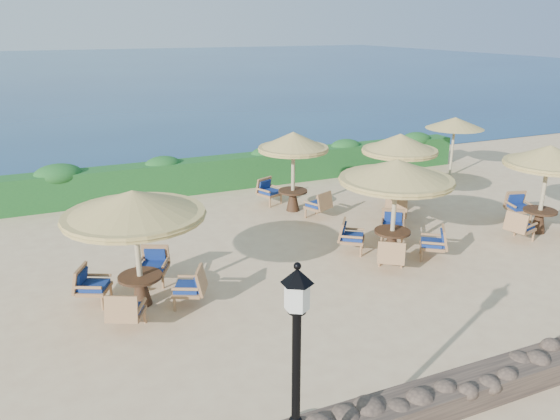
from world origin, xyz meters
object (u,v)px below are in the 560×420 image
at_px(extra_parasol, 455,123).
at_px(cafe_set_2, 546,173).
at_px(cafe_set_1, 395,189).
at_px(cafe_set_3, 293,155).
at_px(lamp_post, 296,398).
at_px(cafe_set_0, 135,225).
at_px(cafe_set_4, 399,156).

relative_size(extra_parasol, cafe_set_2, 0.89).
distance_m(extra_parasol, cafe_set_1, 9.02).
relative_size(extra_parasol, cafe_set_3, 0.85).
xyz_separation_m(lamp_post, cafe_set_2, (10.73, 5.84, 0.28)).
bearing_deg(extra_parasol, cafe_set_0, -156.33).
distance_m(cafe_set_1, cafe_set_3, 4.51).
xyz_separation_m(cafe_set_3, cafe_set_4, (2.96, -1.62, 0.03)).
bearing_deg(cafe_set_4, extra_parasol, 32.43).
bearing_deg(cafe_set_2, cafe_set_3, 141.10).
relative_size(cafe_set_1, cafe_set_3, 1.05).
xyz_separation_m(cafe_set_1, cafe_set_4, (2.08, 2.80, 0.05)).
relative_size(cafe_set_2, cafe_set_3, 0.95).
distance_m(cafe_set_0, cafe_set_4, 9.20).
height_order(cafe_set_1, cafe_set_4, same).
distance_m(extra_parasol, cafe_set_2, 6.45).
height_order(lamp_post, cafe_set_3, lamp_post).
bearing_deg(cafe_set_1, extra_parasol, 40.36).
distance_m(cafe_set_2, cafe_set_4, 4.27).
bearing_deg(lamp_post, extra_parasol, 43.60).
height_order(cafe_set_0, cafe_set_4, same).
bearing_deg(cafe_set_2, cafe_set_1, 176.31).
distance_m(cafe_set_3, cafe_set_4, 3.38).
xyz_separation_m(extra_parasol, cafe_set_1, (-6.87, -5.84, -0.30)).
bearing_deg(extra_parasol, lamp_post, -136.40).
relative_size(cafe_set_0, cafe_set_3, 1.07).
bearing_deg(cafe_set_2, cafe_set_4, 133.07).
relative_size(extra_parasol, cafe_set_0, 0.79).
xyz_separation_m(cafe_set_1, cafe_set_3, (-0.88, 4.42, 0.02)).
bearing_deg(cafe_set_2, lamp_post, -151.43).
relative_size(extra_parasol, cafe_set_4, 0.89).
height_order(extra_parasol, cafe_set_3, cafe_set_3).
xyz_separation_m(cafe_set_1, cafe_set_2, (4.99, -0.32, -0.04)).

